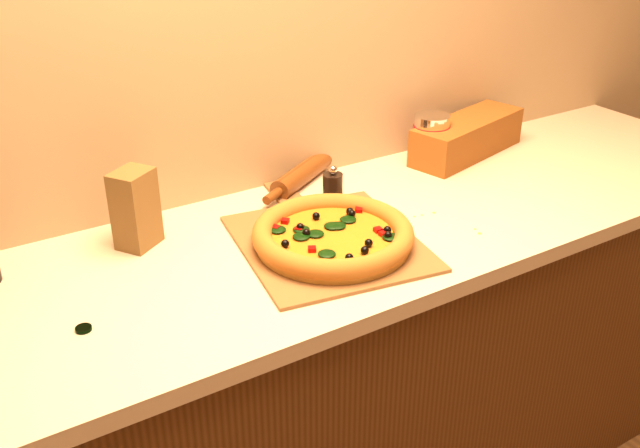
{
  "coord_description": "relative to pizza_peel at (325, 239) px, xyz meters",
  "views": [
    {
      "loc": [
        -0.76,
        0.15,
        1.7
      ],
      "look_at": [
        0.0,
        1.38,
        0.96
      ],
      "focal_mm": 40.0,
      "sensor_mm": 36.0,
      "label": 1
    }
  ],
  "objects": [
    {
      "name": "cabinet",
      "position": [
        -0.03,
        0.03,
        -0.47
      ],
      "size": [
        2.8,
        0.65,
        0.86
      ],
      "primitive_type": "cube",
      "color": "#43270E",
      "rests_on": "ground"
    },
    {
      "name": "countertop",
      "position": [
        -0.03,
        0.03,
        -0.02
      ],
      "size": [
        2.84,
        0.68,
        0.04
      ],
      "primitive_type": "cube",
      "color": "beige",
      "rests_on": "cabinet"
    },
    {
      "name": "pizza_peel",
      "position": [
        0.0,
        0.0,
        0.0
      ],
      "size": [
        0.46,
        0.62,
        0.01
      ],
      "rotation": [
        0.0,
        0.0,
        -0.16
      ],
      "color": "brown",
      "rests_on": "countertop"
    },
    {
      "name": "pizza",
      "position": [
        -0.0,
        -0.04,
        0.03
      ],
      "size": [
        0.37,
        0.37,
        0.05
      ],
      "color": "#BD8D2F",
      "rests_on": "pizza_peel"
    },
    {
      "name": "bottle_cap",
      "position": [
        -0.58,
        -0.06,
        -0.0
      ],
      "size": [
        0.03,
        0.03,
        0.01
      ],
      "primitive_type": "cylinder",
      "rotation": [
        0.0,
        0.0,
        -0.09
      ],
      "color": "black",
      "rests_on": "countertop"
    },
    {
      "name": "pepper_grinder",
      "position": [
        0.14,
        0.18,
        0.04
      ],
      "size": [
        0.05,
        0.05,
        0.1
      ],
      "color": "black",
      "rests_on": "countertop"
    },
    {
      "name": "rolling_pin",
      "position": [
        0.14,
        0.32,
        0.02
      ],
      "size": [
        0.37,
        0.23,
        0.06
      ],
      "rotation": [
        0.0,
        0.0,
        0.54
      ],
      "color": "#52260E",
      "rests_on": "countertop"
    },
    {
      "name": "coffee_canister",
      "position": [
        0.52,
        0.25,
        0.07
      ],
      "size": [
        0.11,
        0.11,
        0.15
      ],
      "color": "silver",
      "rests_on": "countertop"
    },
    {
      "name": "bread_bag",
      "position": [
        0.66,
        0.24,
        0.05
      ],
      "size": [
        0.43,
        0.23,
        0.11
      ],
      "primitive_type": "cube",
      "rotation": [
        0.0,
        0.0,
        0.24
      ],
      "color": "brown",
      "rests_on": "countertop"
    },
    {
      "name": "paper_bag",
      "position": [
        -0.38,
        0.21,
        0.09
      ],
      "size": [
        0.12,
        0.11,
        0.18
      ],
      "primitive_type": "cube",
      "rotation": [
        0.0,
        0.0,
        0.58
      ],
      "color": "brown",
      "rests_on": "countertop"
    }
  ]
}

